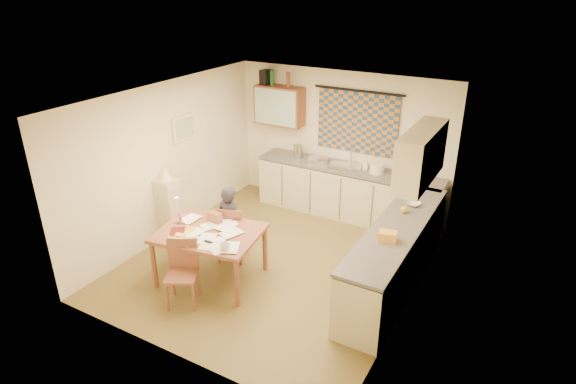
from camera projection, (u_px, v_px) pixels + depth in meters
The scene contains 44 objects.
floor at pixel (277, 262), 7.27m from camera, with size 4.00×4.50×0.02m, color brown.
ceiling at pixel (275, 97), 6.23m from camera, with size 4.00×4.50×0.02m, color white.
wall_back at pixel (341, 142), 8.55m from camera, with size 4.00×0.02×2.50m, color beige.
wall_front at pixel (164, 262), 4.95m from camera, with size 4.00×0.02×2.50m, color beige.
wall_left at pixel (168, 161), 7.65m from camera, with size 0.02×4.50×2.50m, color beige.
wall_right at pixel (418, 218), 5.85m from camera, with size 0.02×4.50×2.50m, color beige.
window_blind at pixel (357, 123), 8.21m from camera, with size 1.45×0.03×1.05m, color navy.
curtain_rod at pixel (359, 91), 7.97m from camera, with size 0.04×0.04×1.60m, color black.
wall_cabinet at pixel (280, 105), 8.69m from camera, with size 0.90×0.34×0.70m, color brown.
wall_cabinet_glass at pixel (275, 108), 8.56m from camera, with size 0.84×0.02×0.64m, color #99B2A5.
upper_cabinet_right at pixel (421, 156), 6.12m from camera, with size 0.34×1.30×0.70m, color #C6BB8C.
framed_print at pixel (184, 128), 7.76m from camera, with size 0.04×0.50×0.40m, color #EEE7CC.
print_canvas at pixel (185, 128), 7.75m from camera, with size 0.01×0.42×0.32m, color beige.
counter_back at pixel (347, 192), 8.50m from camera, with size 3.30×0.62×0.92m.
counter_right at pixel (395, 256), 6.56m from camera, with size 0.62×2.95×0.92m.
stove at pixel (366, 299), 5.69m from camera, with size 0.57×0.57×0.89m.
sink at pixel (345, 169), 8.34m from camera, with size 0.55×0.45×0.10m, color silver.
tap at pixel (351, 156), 8.40m from camera, with size 0.03×0.03×0.28m, color silver.
dish_rack at pixel (318, 160), 8.55m from camera, with size 0.35×0.30×0.06m, color silver.
kettle at pixel (298, 151), 8.69m from camera, with size 0.18×0.18×0.24m, color silver.
mixing_bowl at pixel (377, 168), 8.04m from camera, with size 0.24×0.24×0.16m, color white.
soap_bottle at pixel (366, 165), 8.18m from camera, with size 0.08×0.08×0.17m, color white.
bowl at pixel (414, 204), 6.91m from camera, with size 0.23×0.23×0.05m, color white.
orange_bag at pixel (388, 236), 5.98m from camera, with size 0.22×0.16×0.12m, color gold.
fruit_orange at pixel (404, 209), 6.69m from camera, with size 0.10×0.10×0.10m, color gold.
speaker at pixel (266, 77), 8.62m from camera, with size 0.16×0.20×0.26m, color black.
bottle_green at pixel (272, 78), 8.57m from camera, with size 0.07×0.07×0.26m, color #195926.
bottle_brown at pixel (288, 80), 8.42m from camera, with size 0.07×0.07×0.26m, color brown.
dining_table at pixel (211, 255), 6.72m from camera, with size 1.52×1.24×0.75m.
chair_far at pixel (232, 242), 7.25m from camera, with size 0.51×0.51×0.89m.
chair_near at pixel (183, 285), 6.26m from camera, with size 0.53×0.53×0.87m.
person at pixel (231, 224), 7.07m from camera, with size 0.46×0.32×1.21m, color black.
shelf_stand at pixel (169, 210), 7.66m from camera, with size 0.32×0.30×1.06m, color #C6BB8C.
lampshade at pixel (165, 173), 7.40m from camera, with size 0.20×0.20×0.22m, color #EEE7CC.
letter_rack at pixel (215, 217), 6.78m from camera, with size 0.22×0.10×0.16m, color brown.
mug at pixel (225, 247), 6.09m from camera, with size 0.13×0.13×0.10m, color white.
magazine at pixel (170, 232), 6.52m from camera, with size 0.30×0.32×0.02m, color maroon.
book at pixel (181, 229), 6.61m from camera, with size 0.19×0.25×0.02m, color gold.
orange_box at pixel (180, 236), 6.42m from camera, with size 0.12×0.08×0.04m, color gold.
eyeglasses at pixel (209, 242), 6.29m from camera, with size 0.13×0.04×0.02m, color black.
candle_holder at pixel (181, 218), 6.75m from camera, with size 0.06×0.06×0.18m, color silver.
candle at pixel (176, 205), 6.67m from camera, with size 0.02×0.02×0.22m, color white.
candle_flame at pixel (177, 198), 6.60m from camera, with size 0.02×0.02×0.02m, color #FFCC66.
papers at pixel (211, 234), 6.48m from camera, with size 1.23×0.95×0.02m.
Camera 1 is at (3.18, -5.31, 3.94)m, focal length 30.00 mm.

